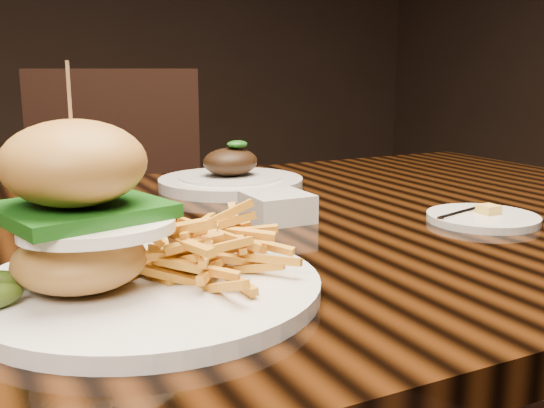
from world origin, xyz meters
name	(u,v)px	position (x,y,z in m)	size (l,w,h in m)	color
dining_table	(213,284)	(0.00, 0.00, 0.67)	(1.60, 0.90, 0.75)	black
burger_plate	(132,241)	(-0.16, -0.21, 0.80)	(0.31, 0.31, 0.21)	silver
side_saucer	(483,218)	(0.34, -0.13, 0.76)	(0.15, 0.15, 0.02)	silver
ramekin	(277,207)	(0.09, 0.00, 0.77)	(0.08, 0.08, 0.04)	silver
far_dish	(231,179)	(0.13, 0.24, 0.77)	(0.25, 0.25, 0.08)	silver
chair_far	(121,228)	(0.09, 0.89, 0.54)	(0.54, 0.54, 0.95)	black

